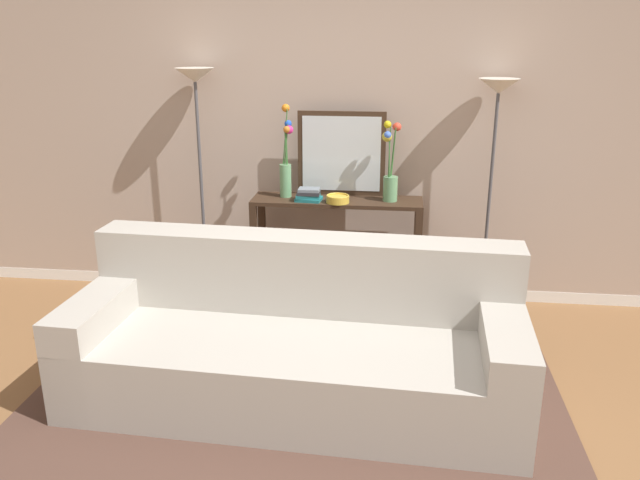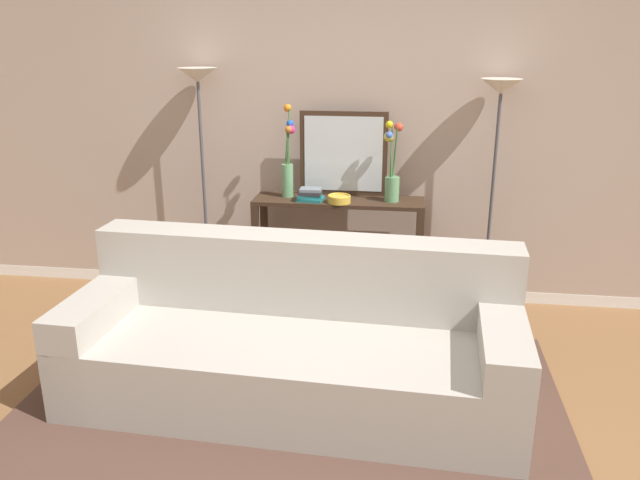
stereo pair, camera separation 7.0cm
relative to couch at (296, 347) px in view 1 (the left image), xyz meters
The scene contains 13 objects.
ground_plane 0.62m from the couch, 72.32° to the right, with size 16.00×16.00×0.02m, color brown.
back_wall 1.95m from the couch, 84.26° to the left, with size 12.00×0.15×2.80m.
area_rug 0.35m from the couch, 91.09° to the right, with size 3.04×2.12×0.01m.
couch is the anchor object (origin of this frame).
console_table 1.30m from the couch, 85.21° to the left, with size 1.23×0.33×0.85m.
floor_lamp_left 1.96m from the couch, 124.39° to the left, with size 0.28×0.28×1.76m.
floor_lamp_right 2.08m from the couch, 48.62° to the left, with size 0.28×0.28×1.70m.
wall_mirror 1.64m from the couch, 85.00° to the left, with size 0.64×0.02×0.61m.
vase_tall_flowers 1.54m from the couch, 101.68° to the left, with size 0.11×0.11×0.67m.
vase_short_flowers 1.56m from the couch, 69.18° to the left, with size 0.13×0.10×0.57m.
fruit_bowl 1.31m from the couch, 84.16° to the left, with size 0.16×0.16×0.06m.
book_stack 1.34m from the couch, 94.33° to the left, with size 0.19×0.16×0.09m.
book_row_under_console 1.31m from the couch, 99.08° to the left, with size 0.38×0.17×0.13m.
Camera 1 is at (0.36, -2.70, 2.01)m, focal length 35.96 mm.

